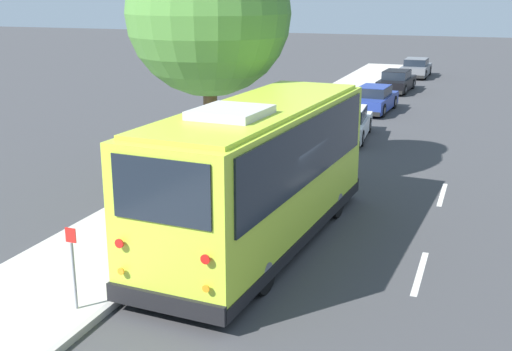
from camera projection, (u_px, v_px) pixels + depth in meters
The scene contains 14 objects.
ground_plane at pixel (268, 239), 15.89m from camera, with size 160.00×160.00×0.00m, color #3D3D3F.
sidewalk_slab at pixel (149, 221), 16.97m from camera, with size 80.00×3.20×0.15m, color beige.
curb_strip at pixel (207, 228), 16.42m from camera, with size 80.00×0.14×0.15m, color #AAA69D.
shuttle_bus at pixel (260, 167), 15.13m from camera, with size 9.02×3.08×3.58m.
parked_sedan_white at pixel (347, 124), 26.75m from camera, with size 4.45×1.96×1.32m.
parked_sedan_blue at pixel (374, 100), 32.66m from camera, with size 4.44×1.85×1.33m.
parked_sedan_black at pixel (397, 81), 39.42m from camera, with size 4.69×1.87×1.30m.
parked_sedan_gray at pixel (416, 68), 46.15m from camera, with size 4.51×1.87×1.33m.
street_tree at pixel (210, 2), 19.15m from camera, with size 4.95×4.95×8.36m.
sign_post_near at pixel (73, 268), 11.89m from camera, with size 0.06×0.22×1.62m.
sign_post_far at pixel (133, 237), 13.83m from camera, with size 0.06×0.06×1.35m.
fire_hydrant at pixel (264, 153), 22.08m from camera, with size 0.22×0.22×0.81m.
lane_stripe_mid at pixel (420, 273), 13.99m from camera, with size 2.40×0.14×0.01m, color silver.
lane_stripe_ahead at pixel (442, 194), 19.41m from camera, with size 2.40×0.14×0.01m, color silver.
Camera 1 is at (-14.04, -4.82, 5.91)m, focal length 45.00 mm.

